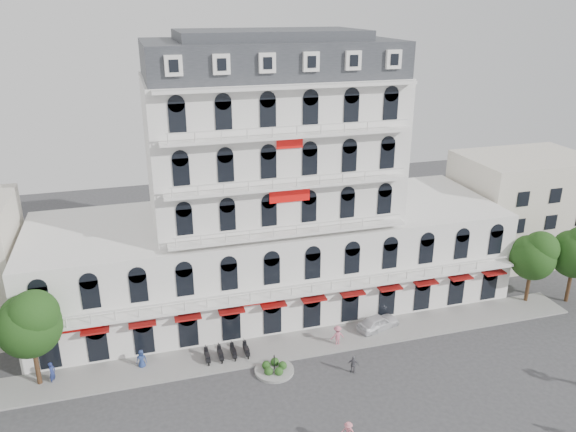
# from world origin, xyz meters

# --- Properties ---
(ground) EXTENTS (120.00, 120.00, 0.00)m
(ground) POSITION_xyz_m (0.00, 0.00, 0.00)
(ground) COLOR #38383A
(ground) RESTS_ON ground
(sidewalk) EXTENTS (53.00, 4.00, 0.16)m
(sidewalk) POSITION_xyz_m (0.00, 9.00, 0.08)
(sidewalk) COLOR gray
(sidewalk) RESTS_ON ground
(main_building) EXTENTS (45.00, 15.00, 25.80)m
(main_building) POSITION_xyz_m (0.00, 18.00, 9.96)
(main_building) COLOR silver
(main_building) RESTS_ON ground
(flank_building_east) EXTENTS (14.00, 10.00, 12.00)m
(flank_building_east) POSITION_xyz_m (30.00, 20.00, 6.00)
(flank_building_east) COLOR beige
(flank_building_east) RESTS_ON ground
(traffic_island) EXTENTS (3.20, 3.20, 1.60)m
(traffic_island) POSITION_xyz_m (-3.00, 6.00, 0.26)
(traffic_island) COLOR gray
(traffic_island) RESTS_ON ground
(parked_scooter_row) EXTENTS (4.40, 1.80, 1.10)m
(parked_scooter_row) POSITION_xyz_m (-6.35, 8.80, 0.00)
(parked_scooter_row) COLOR black
(parked_scooter_row) RESTS_ON ground
(tree_west_inner) EXTENTS (4.76, 4.76, 8.25)m
(tree_west_inner) POSITION_xyz_m (-20.95, 9.48, 5.68)
(tree_west_inner) COLOR #382314
(tree_west_inner) RESTS_ON ground
(tree_east_inner) EXTENTS (4.40, 4.37, 7.57)m
(tree_east_inner) POSITION_xyz_m (24.05, 9.98, 5.21)
(tree_east_inner) COLOR #382314
(tree_east_inner) RESTS_ON ground
(tree_east_outer) EXTENTS (4.65, 4.65, 8.05)m
(tree_east_outer) POSITION_xyz_m (28.05, 8.98, 5.55)
(tree_east_outer) COLOR #382314
(tree_east_outer) RESTS_ON ground
(parked_car) EXTENTS (4.45, 2.77, 1.41)m
(parked_car) POSITION_xyz_m (7.74, 9.50, 0.71)
(parked_car) COLOR silver
(parked_car) RESTS_ON ground
(pedestrian_left) EXTENTS (0.87, 0.61, 1.68)m
(pedestrian_left) POSITION_xyz_m (-13.24, 9.50, 0.84)
(pedestrian_left) COLOR navy
(pedestrian_left) RESTS_ON ground
(pedestrian_mid) EXTENTS (0.96, 0.77, 1.53)m
(pedestrian_mid) POSITION_xyz_m (3.09, 4.15, 0.77)
(pedestrian_mid) COLOR #58575F
(pedestrian_mid) RESTS_ON ground
(pedestrian_right) EXTENTS (1.26, 0.75, 1.91)m
(pedestrian_right) POSITION_xyz_m (3.23, 8.11, 0.95)
(pedestrian_right) COLOR #C86A7E
(pedestrian_right) RESTS_ON ground
(pedestrian_far) EXTENTS (0.67, 0.81, 1.89)m
(pedestrian_far) POSITION_xyz_m (-20.00, 9.44, 0.94)
(pedestrian_far) COLOR navy
(pedestrian_far) RESTS_ON ground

